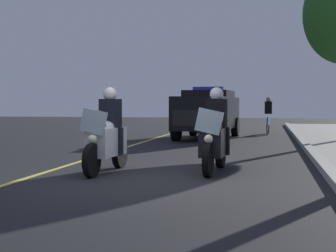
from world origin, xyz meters
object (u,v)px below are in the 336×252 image
police_motorcycle_lead_left (107,138)px  police_motorcycle_lead_right (215,138)px  cyclist_background (268,116)px  police_suv (208,112)px

police_motorcycle_lead_left → police_motorcycle_lead_right: bearing=102.6°
police_motorcycle_lead_right → cyclist_background: police_motorcycle_lead_right is taller
police_motorcycle_lead_left → police_motorcycle_lead_right: 2.18m
police_motorcycle_lead_left → police_suv: 10.30m
police_motorcycle_lead_right → police_motorcycle_lead_left: bearing=-77.4°
police_suv → cyclist_background: 3.87m
police_suv → cyclist_background: size_ratio=2.85×
police_motorcycle_lead_left → police_suv: police_suv is taller
police_motorcycle_lead_left → police_suv: bearing=175.4°
police_motorcycle_lead_left → police_motorcycle_lead_right: (-0.48, 2.13, 0.00)m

